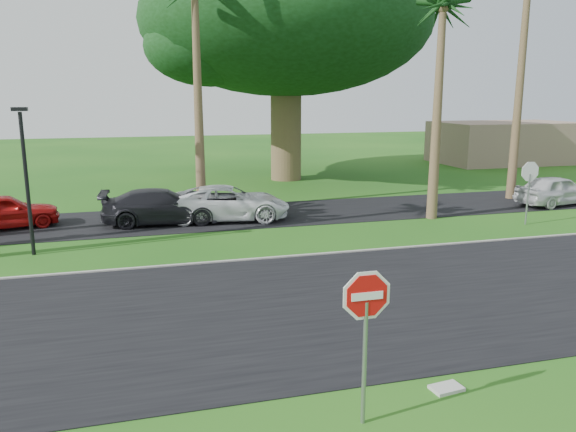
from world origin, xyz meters
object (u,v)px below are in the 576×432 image
Objects in this scene: stop_sign_far at (529,180)px; car_dark at (163,207)px; car_red at (4,212)px; car_pickup at (556,190)px; car_minivan at (228,203)px; stop_sign_near at (366,316)px.

car_dark is at bearing -15.73° from stop_sign_far.
car_red is at bearing -13.14° from stop_sign_far.
car_dark is at bearing 78.13° from car_pickup.
car_minivan is (-11.17, 3.88, -1.08)m from stop_sign_far.
car_minivan reaches higher than car_dark.
stop_sign_near is at bearing -167.03° from car_red.
stop_sign_far reaches higher than car_minivan.
car_minivan is (0.33, 14.88, -1.08)m from stop_sign_near.
car_pickup is at bearing -89.68° from car_dark.
stop_sign_near is 15.09m from car_dark.
stop_sign_near is 20.84m from car_pickup.
car_pickup is at bearing -108.44° from car_red.
car_red is 8.49m from car_minivan.
stop_sign_near and stop_sign_far have the same top height.
stop_sign_far reaches higher than car_red.
car_dark is 1.17× the size of car_pickup.
car_red is 0.78× the size of car_minivan.
car_minivan is (8.46, -0.70, 0.03)m from car_red.
stop_sign_far is at bearing -101.20° from car_minivan.
stop_sign_far reaches higher than car_dark.
stop_sign_near reaches higher than car_red.
stop_sign_near is 0.53× the size of car_minivan.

